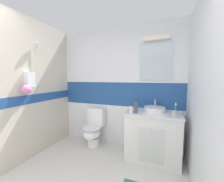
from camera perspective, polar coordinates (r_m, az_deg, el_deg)
The scene contains 9 objects.
wall_back_tiled at distance 2.84m, azimuth 3.00°, elevation 1.94°, with size 3.20×0.20×2.50m.
wall_left_shower_alcove at distance 2.66m, azimuth -36.05°, elevation 0.45°, with size 0.28×3.48×2.50m.
wall_right_plain at distance 1.53m, azimuth 38.60°, elevation -2.70°, with size 0.10×3.48×2.50m, color white.
vanity_cabinet at distance 2.57m, azimuth 17.13°, elevation -17.88°, with size 0.91×0.59×0.85m.
sink_basin at distance 2.47m, azimuth 17.91°, elevation -7.42°, with size 0.36×0.40×0.20m.
toilet at distance 2.95m, azimuth -7.93°, elevation -15.72°, with size 0.37×0.50×0.80m.
toothbrush_cup at distance 2.26m, azimuth 25.43°, elevation -8.60°, with size 0.07×0.07×0.22m.
soap_dispenser at distance 2.29m, azimuth 8.30°, elevation -7.88°, with size 0.06×0.06×0.15m.
shampoo_bottle_tall at distance 2.29m, azimuth 10.37°, elevation -6.53°, with size 0.06×0.06×0.24m.
Camera 1 is at (0.88, -0.25, 1.44)m, focal length 21.11 mm.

